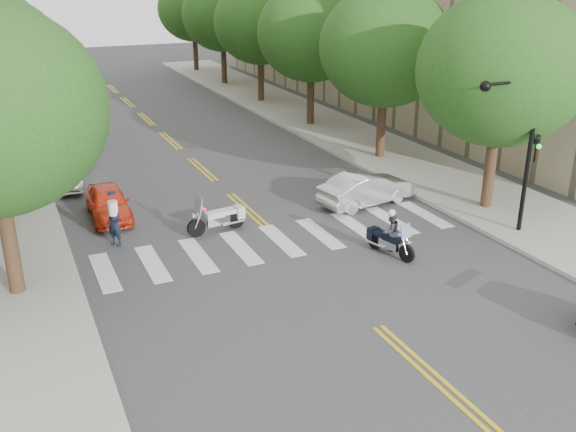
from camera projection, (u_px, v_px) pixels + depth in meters
ground at (378, 327)px, 17.44m from camera, size 140.00×140.00×0.00m
sidewalk_right at (320, 123)px, 39.73m from camera, size 5.00×60.00×0.15m
tree_r_0 at (502, 70)px, 23.89m from camera, size 6.40×6.40×8.45m
tree_r_1 at (385, 47)px, 30.68m from camera, size 6.40×6.40×8.45m
tree_r_2 at (311, 32)px, 37.47m from camera, size 6.40×6.40×8.45m
tree_r_3 at (260, 22)px, 44.25m from camera, size 6.40×6.40×8.45m
tree_r_4 at (222, 15)px, 51.04m from camera, size 6.40×6.40×8.45m
tree_r_5 at (193, 9)px, 57.83m from camera, size 6.40×6.40×8.45m
traffic_signal_pole at (521, 136)px, 22.02m from camera, size 2.82×0.42×6.00m
motorcycle_police at (389, 234)px, 21.59m from camera, size 0.82×2.00×1.64m
motorcycle_parked at (221, 218)px, 23.60m from camera, size 2.29×0.73×1.48m
officer_standing at (115, 224)px, 22.26m from camera, size 0.67×0.69×1.59m
convertible at (366, 189)px, 26.20m from camera, size 4.31×2.12×1.36m
parked_car_a at (108, 203)px, 24.81m from camera, size 1.57×3.71×1.25m
parked_car_b at (63, 169)px, 28.54m from camera, size 1.94×4.49×1.44m
parked_car_c at (67, 152)px, 31.51m from camera, size 2.46×4.65×1.25m
parked_car_d at (67, 129)px, 35.99m from camera, size 2.05×4.56×1.30m
parked_car_e at (39, 112)px, 39.77m from camera, size 1.96×4.31×1.43m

